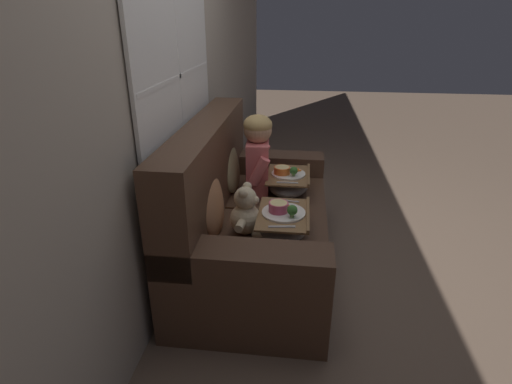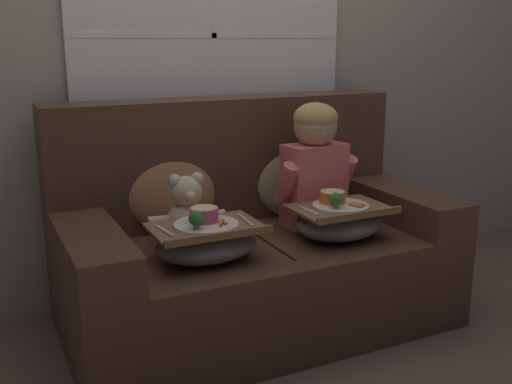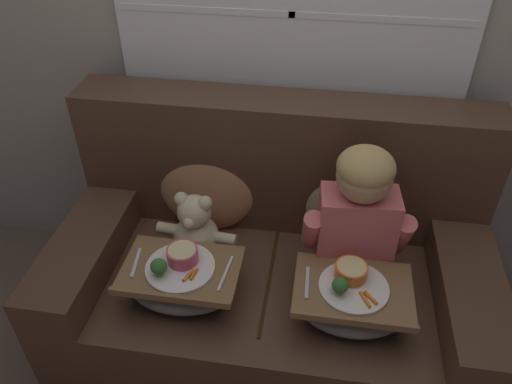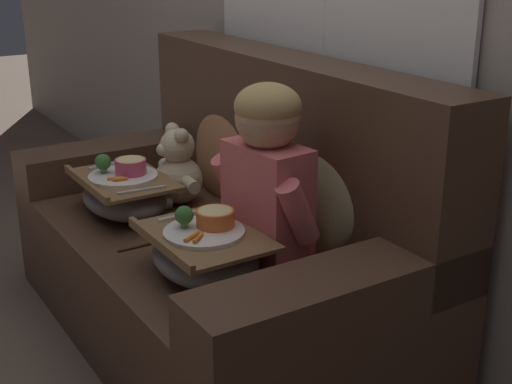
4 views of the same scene
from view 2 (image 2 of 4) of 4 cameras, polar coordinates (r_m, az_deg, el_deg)
The scene contains 9 objects.
ground_plane at distance 2.76m, azimuth 0.14°, elevation -12.31°, with size 14.00×14.00×0.00m, color brown.
wall_back_with_window at distance 2.93m, azimuth -4.41°, elevation 15.49°, with size 8.00×0.08×2.60m.
couch at distance 2.69m, azimuth -0.60°, elevation -5.12°, with size 1.66×0.88×0.98m.
throw_pillow_behind_child at distance 2.90m, azimuth 3.40°, elevation 1.77°, with size 0.42×0.20×0.43m.
throw_pillow_behind_teddy at distance 2.66m, azimuth -8.14°, elevation 0.51°, with size 0.42×0.20×0.44m.
child_figure at distance 2.70m, azimuth 5.61°, elevation 3.14°, with size 0.40×0.20×0.56m.
teddy_bear at distance 2.48m, azimuth -6.56°, elevation -2.13°, with size 0.33×0.23×0.30m.
lap_tray_child at distance 2.57m, azimuth 7.99°, elevation -2.71°, with size 0.41×0.30×0.22m.
lap_tray_teddy at distance 2.30m, azimuth -4.73°, elevation -4.66°, with size 0.42×0.29×0.22m.
Camera 2 is at (-1.08, -2.21, 1.24)m, focal length 42.00 mm.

